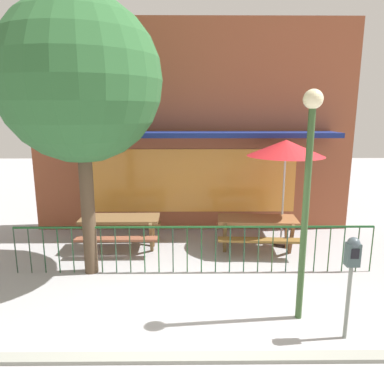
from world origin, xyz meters
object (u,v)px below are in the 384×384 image
(patio_umbrella, at_px, (286,149))
(street_tree, at_px, (80,81))
(picnic_table_right, at_px, (257,225))
(parking_meter_near, at_px, (352,261))
(street_lamp, at_px, (308,173))
(picnic_table_left, at_px, (120,224))

(patio_umbrella, height_order, street_tree, street_tree)
(picnic_table_right, height_order, parking_meter_near, parking_meter_near)
(patio_umbrella, bearing_deg, street_tree, -160.67)
(street_tree, xyz_separation_m, street_lamp, (3.69, -1.72, -1.40))
(picnic_table_left, relative_size, parking_meter_near, 1.19)
(patio_umbrella, xyz_separation_m, street_lamp, (-0.51, -3.20, -0.02))
(street_tree, bearing_deg, picnic_table_left, 73.71)
(picnic_table_left, bearing_deg, picnic_table_right, -1.84)
(picnic_table_right, bearing_deg, street_lamp, -87.02)
(patio_umbrella, bearing_deg, street_lamp, -98.99)
(patio_umbrella, height_order, street_lamp, street_lamp)
(picnic_table_right, bearing_deg, parking_meter_near, -79.10)
(picnic_table_left, xyz_separation_m, street_lamp, (3.32, -2.99, 1.70))
(picnic_table_left, distance_m, patio_umbrella, 4.20)
(picnic_table_right, height_order, patio_umbrella, patio_umbrella)
(street_tree, height_order, street_lamp, street_tree)
(street_tree, bearing_deg, parking_meter_near, -28.31)
(picnic_table_right, xyz_separation_m, street_lamp, (0.15, -2.89, 1.70))
(picnic_table_left, distance_m, street_lamp, 4.78)
(parking_meter_near, bearing_deg, patio_umbrella, 90.06)
(picnic_table_right, relative_size, patio_umbrella, 0.74)
(patio_umbrella, relative_size, street_tree, 0.49)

